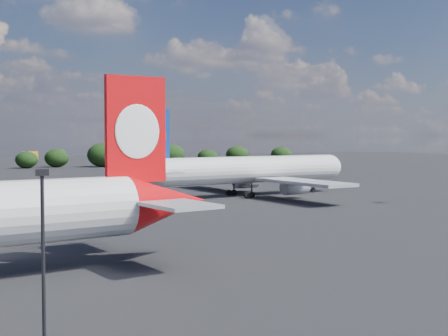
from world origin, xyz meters
name	(u,v)px	position (x,y,z in m)	size (l,w,h in m)	color
ground	(11,207)	(0.00, 60.00, 0.00)	(500.00, 500.00, 0.00)	black
china_southern_airliner	(244,171)	(39.50, 61.85, 4.64)	(46.60, 44.50, 15.24)	silver
apron_lamp_post	(43,267)	(-2.06, -13.04, 5.40)	(0.55, 0.30, 9.53)	black
billboard_yellow	(31,156)	(12.00, 182.00, 3.87)	(5.00, 0.30, 5.50)	#F8AF16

